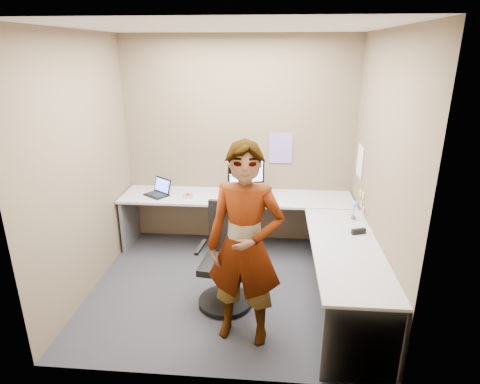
# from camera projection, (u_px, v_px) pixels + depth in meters

# --- Properties ---
(ground) EXTENTS (3.00, 3.00, 0.00)m
(ground) POSITION_uv_depth(u_px,v_px,m) (229.00, 288.00, 4.47)
(ground) COLOR #25252A
(ground) RESTS_ON ground
(wall_back) EXTENTS (3.00, 0.00, 3.00)m
(wall_back) POSITION_uv_depth(u_px,v_px,m) (239.00, 143.00, 5.24)
(wall_back) COLOR brown
(wall_back) RESTS_ON ground
(wall_right) EXTENTS (0.00, 2.70, 2.70)m
(wall_right) POSITION_uv_depth(u_px,v_px,m) (380.00, 176.00, 3.90)
(wall_right) COLOR brown
(wall_right) RESTS_ON ground
(wall_left) EXTENTS (0.00, 2.70, 2.70)m
(wall_left) POSITION_uv_depth(u_px,v_px,m) (83.00, 168.00, 4.14)
(wall_left) COLOR brown
(wall_left) RESTS_ON ground
(ceiling) EXTENTS (3.00, 3.00, 0.00)m
(ceiling) POSITION_uv_depth(u_px,v_px,m) (226.00, 27.00, 3.56)
(ceiling) COLOR white
(ceiling) RESTS_ON wall_back
(desk) EXTENTS (2.98, 2.58, 0.73)m
(desk) POSITION_uv_depth(u_px,v_px,m) (270.00, 227.00, 4.60)
(desk) COLOR #ABABAB
(desk) RESTS_ON ground
(paper_ream) EXTENTS (0.33, 0.27, 0.06)m
(paper_ream) POSITION_uv_depth(u_px,v_px,m) (246.00, 195.00, 5.09)
(paper_ream) COLOR red
(paper_ream) RESTS_ON desk
(monitor) EXTENTS (0.46, 0.18, 0.44)m
(monitor) POSITION_uv_depth(u_px,v_px,m) (246.00, 173.00, 5.01)
(monitor) COLOR black
(monitor) RESTS_ON paper_ream
(laptop) EXTENTS (0.38, 0.37, 0.21)m
(laptop) POSITION_uv_depth(u_px,v_px,m) (159.00, 191.00, 5.18)
(laptop) COLOR black
(laptop) RESTS_ON desk
(trackball_mouse) EXTENTS (0.12, 0.08, 0.07)m
(trackball_mouse) POSITION_uv_depth(u_px,v_px,m) (188.00, 196.00, 5.07)
(trackball_mouse) COLOR #B7B7BC
(trackball_mouse) RESTS_ON desk
(origami) EXTENTS (0.10, 0.10, 0.06)m
(origami) POSITION_uv_depth(u_px,v_px,m) (229.00, 200.00, 4.92)
(origami) COLOR white
(origami) RESTS_ON desk
(stapler) EXTENTS (0.15, 0.09, 0.05)m
(stapler) POSITION_uv_depth(u_px,v_px,m) (359.00, 231.00, 4.09)
(stapler) COLOR black
(stapler) RESTS_ON desk
(flower) EXTENTS (0.07, 0.07, 0.22)m
(flower) POSITION_uv_depth(u_px,v_px,m) (354.00, 207.00, 4.40)
(flower) COLOR brown
(flower) RESTS_ON desk
(calendar_purple) EXTENTS (0.30, 0.01, 0.40)m
(calendar_purple) POSITION_uv_depth(u_px,v_px,m) (281.00, 148.00, 5.20)
(calendar_purple) COLOR #846BB7
(calendar_purple) RESTS_ON wall_back
(calendar_white) EXTENTS (0.01, 0.28, 0.38)m
(calendar_white) POSITION_uv_depth(u_px,v_px,m) (360.00, 161.00, 4.78)
(calendar_white) COLOR white
(calendar_white) RESTS_ON wall_right
(sticky_note_a) EXTENTS (0.01, 0.07, 0.07)m
(sticky_note_a) POSITION_uv_depth(u_px,v_px,m) (363.00, 195.00, 4.55)
(sticky_note_a) COLOR #F2E059
(sticky_note_a) RESTS_ON wall_right
(sticky_note_b) EXTENTS (0.01, 0.07, 0.07)m
(sticky_note_b) POSITION_uv_depth(u_px,v_px,m) (361.00, 204.00, 4.64)
(sticky_note_b) COLOR pink
(sticky_note_b) RESTS_ON wall_right
(sticky_note_c) EXTENTS (0.01, 0.07, 0.07)m
(sticky_note_c) POSITION_uv_depth(u_px,v_px,m) (363.00, 209.00, 4.53)
(sticky_note_c) COLOR pink
(sticky_note_c) RESTS_ON wall_right
(sticky_note_d) EXTENTS (0.01, 0.07, 0.07)m
(sticky_note_d) POSITION_uv_depth(u_px,v_px,m) (360.00, 193.00, 4.70)
(sticky_note_d) COLOR #F2E059
(sticky_note_d) RESTS_ON wall_right
(office_chair) EXTENTS (0.57, 0.56, 1.05)m
(office_chair) POSITION_uv_depth(u_px,v_px,m) (226.00, 265.00, 4.10)
(office_chair) COLOR black
(office_chair) RESTS_ON ground
(person) EXTENTS (0.73, 0.54, 1.83)m
(person) POSITION_uv_depth(u_px,v_px,m) (245.00, 247.00, 3.43)
(person) COLOR #999399
(person) RESTS_ON ground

